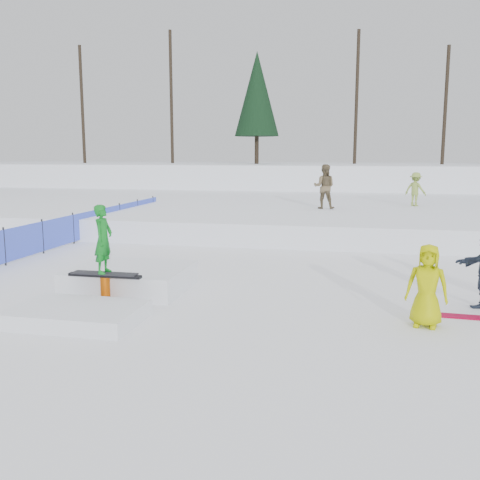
% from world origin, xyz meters
% --- Properties ---
extents(ground, '(120.00, 120.00, 0.00)m').
position_xyz_m(ground, '(0.00, 0.00, 0.00)').
color(ground, white).
extents(snow_berm, '(60.00, 14.00, 2.40)m').
position_xyz_m(snow_berm, '(0.00, 30.00, 1.20)').
color(snow_berm, white).
rests_on(snow_berm, ground).
extents(snow_midrise, '(50.00, 18.00, 0.80)m').
position_xyz_m(snow_midrise, '(0.00, 16.00, 0.40)').
color(snow_midrise, white).
rests_on(snow_midrise, ground).
extents(safety_fence, '(0.05, 16.00, 1.10)m').
position_xyz_m(safety_fence, '(-6.50, 6.60, 0.55)').
color(safety_fence, blue).
rests_on(safety_fence, ground).
extents(treeline, '(40.24, 4.22, 10.50)m').
position_xyz_m(treeline, '(6.18, 28.28, 7.45)').
color(treeline, black).
rests_on(treeline, snow_berm).
extents(walker_olive, '(0.94, 0.75, 1.89)m').
position_xyz_m(walker_olive, '(1.85, 12.85, 1.75)').
color(walker_olive, brown).
rests_on(walker_olive, snow_midrise).
extents(walker_ygreen, '(1.13, 0.99, 1.52)m').
position_xyz_m(walker_ygreen, '(5.80, 14.90, 1.56)').
color(walker_ygreen, '#88A340').
rests_on(walker_ygreen, snow_midrise).
extents(spectator_yellow, '(0.83, 0.62, 1.53)m').
position_xyz_m(spectator_yellow, '(4.50, -0.36, 0.77)').
color(spectator_yellow, '#B8C100').
rests_on(spectator_yellow, ground).
extents(loose_board_red, '(1.41, 0.35, 0.03)m').
position_xyz_m(loose_board_red, '(5.52, 0.34, 0.01)').
color(loose_board_red, maroon).
rests_on(loose_board_red, ground).
extents(jib_rail_feature, '(2.60, 4.40, 2.11)m').
position_xyz_m(jib_rail_feature, '(-1.89, 0.28, 0.30)').
color(jib_rail_feature, white).
rests_on(jib_rail_feature, ground).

